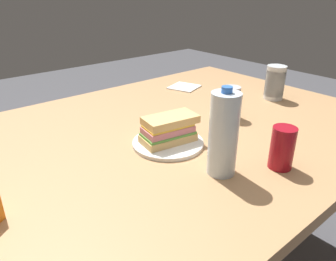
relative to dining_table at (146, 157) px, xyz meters
The scene contains 8 objects.
dining_table is the anchor object (origin of this frame).
paper_plate 0.12m from the dining_table, 71.87° to the right, with size 0.23×0.23×0.01m, color white.
sandwich 0.15m from the dining_table, 69.19° to the right, with size 0.20×0.12×0.08m.
soda_can_red 0.45m from the dining_table, 65.43° to the right, with size 0.07×0.07×0.12m, color maroon.
water_bottle_tall 0.36m from the dining_table, 83.90° to the right, with size 0.08×0.08×0.24m.
plastic_cup_stack 0.70m from the dining_table, ahead, with size 0.08×0.08×0.15m.
soda_can_silver 0.39m from the dining_table, ahead, with size 0.07×0.07×0.12m, color silver.
paper_napkin 0.60m from the dining_table, 34.70° to the left, with size 0.13×0.13×0.01m, color white.
Camera 1 is at (-0.57, -0.79, 1.21)m, focal length 34.41 mm.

